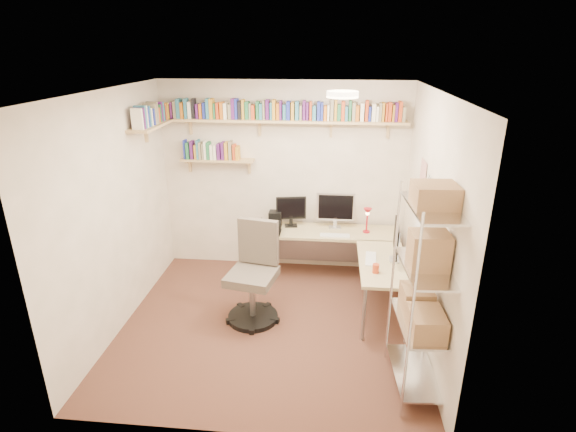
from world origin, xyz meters
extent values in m
plane|color=#47271E|center=(0.00, 0.00, 0.00)|extent=(3.20, 3.20, 0.00)
cube|color=beige|center=(0.00, 1.50, 1.25)|extent=(3.20, 0.04, 2.50)
cube|color=beige|center=(-1.60, 0.00, 1.25)|extent=(0.04, 3.00, 2.50)
cube|color=beige|center=(1.60, 0.00, 1.25)|extent=(0.04, 3.00, 2.50)
cube|color=beige|center=(0.00, -1.50, 1.25)|extent=(3.20, 0.04, 2.50)
cube|color=white|center=(0.00, 0.00, 2.50)|extent=(3.20, 3.00, 0.04)
cube|color=silver|center=(1.59, 0.55, 1.55)|extent=(0.01, 0.30, 0.42)
cube|color=white|center=(1.59, 0.15, 1.50)|extent=(0.01, 0.28, 0.38)
cylinder|color=#FFEAC6|center=(0.70, 0.20, 2.46)|extent=(0.30, 0.30, 0.06)
cube|color=tan|center=(0.00, 1.38, 2.02)|extent=(3.05, 0.25, 0.03)
cube|color=tan|center=(-1.48, 0.95, 2.02)|extent=(0.25, 1.00, 0.03)
cube|color=tan|center=(-0.85, 1.40, 1.50)|extent=(0.95, 0.20, 0.02)
cube|color=tan|center=(-1.20, 1.44, 1.95)|extent=(0.03, 0.20, 0.20)
cube|color=tan|center=(-0.30, 1.44, 1.95)|extent=(0.03, 0.20, 0.20)
cube|color=tan|center=(0.60, 1.44, 1.95)|extent=(0.03, 0.20, 0.20)
cube|color=tan|center=(1.30, 1.44, 1.95)|extent=(0.03, 0.20, 0.20)
cube|color=#246E40|center=(-1.46, 1.38, 2.12)|extent=(0.03, 0.14, 0.17)
cube|color=#521B66|center=(-1.42, 1.38, 2.12)|extent=(0.03, 0.13, 0.17)
cube|color=#521B66|center=(-1.39, 1.38, 2.13)|extent=(0.03, 0.12, 0.19)
cube|color=gray|center=(-1.34, 1.38, 2.14)|extent=(0.04, 0.14, 0.21)
cube|color=teal|center=(-1.30, 1.38, 2.15)|extent=(0.04, 0.14, 0.24)
cube|color=#CA6817|center=(-1.25, 1.38, 2.13)|extent=(0.04, 0.14, 0.20)
cube|color=teal|center=(-1.20, 1.38, 2.16)|extent=(0.03, 0.13, 0.24)
cube|color=white|center=(-1.16, 1.38, 2.14)|extent=(0.04, 0.12, 0.20)
cube|color=black|center=(-1.10, 1.38, 2.16)|extent=(0.03, 0.11, 0.24)
cube|color=#521B66|center=(-1.06, 1.38, 2.12)|extent=(0.03, 0.13, 0.18)
cube|color=#CA6817|center=(-1.02, 1.38, 2.12)|extent=(0.03, 0.12, 0.18)
cube|color=#1F2DA3|center=(-0.97, 1.38, 2.13)|extent=(0.04, 0.11, 0.19)
cube|color=teal|center=(-0.92, 1.38, 2.16)|extent=(0.04, 0.14, 0.25)
cube|color=#C28924|center=(-0.88, 1.38, 2.16)|extent=(0.04, 0.15, 0.24)
cube|color=#246E40|center=(-0.84, 1.38, 2.13)|extent=(0.02, 0.13, 0.19)
cube|color=#C7411A|center=(-0.80, 1.38, 2.13)|extent=(0.03, 0.15, 0.19)
cube|color=#CA6817|center=(-0.75, 1.38, 2.14)|extent=(0.04, 0.13, 0.20)
cube|color=white|center=(-0.70, 1.38, 2.13)|extent=(0.04, 0.15, 0.19)
cube|color=gray|center=(-0.65, 1.38, 2.13)|extent=(0.04, 0.12, 0.18)
cube|color=#521B66|center=(-0.60, 1.38, 2.16)|extent=(0.04, 0.13, 0.25)
cube|color=#1F2DA3|center=(-0.57, 1.38, 2.16)|extent=(0.03, 0.14, 0.25)
cube|color=black|center=(-0.52, 1.38, 2.14)|extent=(0.04, 0.13, 0.22)
cube|color=#C28924|center=(-0.48, 1.38, 2.15)|extent=(0.03, 0.12, 0.24)
cube|color=#246E40|center=(-0.44, 1.38, 2.14)|extent=(0.04, 0.12, 0.21)
cube|color=gray|center=(-0.39, 1.38, 2.13)|extent=(0.02, 0.12, 0.19)
cube|color=#C7411A|center=(-0.36, 1.38, 2.12)|extent=(0.04, 0.15, 0.17)
cube|color=#246E40|center=(-0.30, 1.38, 2.14)|extent=(0.04, 0.11, 0.22)
cube|color=teal|center=(-0.26, 1.38, 2.13)|extent=(0.03, 0.13, 0.19)
cube|color=gray|center=(-0.23, 1.38, 2.15)|extent=(0.02, 0.11, 0.23)
cube|color=#521B66|center=(-0.18, 1.38, 2.15)|extent=(0.04, 0.11, 0.24)
cube|color=teal|center=(-0.14, 1.38, 2.14)|extent=(0.02, 0.13, 0.20)
cube|color=#C28924|center=(-0.10, 1.38, 2.15)|extent=(0.04, 0.13, 0.24)
cube|color=#CA6817|center=(-0.05, 1.38, 2.13)|extent=(0.04, 0.11, 0.20)
cube|color=#521B66|center=(-0.02, 1.38, 2.15)|extent=(0.02, 0.13, 0.23)
cube|color=teal|center=(0.03, 1.38, 2.13)|extent=(0.04, 0.11, 0.18)
cube|color=#1F2DA3|center=(0.08, 1.38, 2.15)|extent=(0.04, 0.14, 0.22)
cube|color=#C28924|center=(0.13, 1.38, 2.14)|extent=(0.04, 0.13, 0.21)
cube|color=teal|center=(0.18, 1.38, 2.15)|extent=(0.04, 0.11, 0.22)
cube|color=gray|center=(0.23, 1.38, 2.12)|extent=(0.03, 0.11, 0.18)
cube|color=#521B66|center=(0.27, 1.38, 2.15)|extent=(0.03, 0.12, 0.23)
cube|color=#521B66|center=(0.31, 1.38, 2.14)|extent=(0.03, 0.12, 0.21)
cube|color=#C7411A|center=(0.35, 1.38, 2.15)|extent=(0.03, 0.13, 0.22)
cube|color=teal|center=(0.39, 1.38, 2.12)|extent=(0.04, 0.15, 0.17)
cube|color=#1F2DA3|center=(0.45, 1.38, 2.15)|extent=(0.04, 0.15, 0.22)
cube|color=#1F2DA3|center=(0.48, 1.38, 2.14)|extent=(0.03, 0.13, 0.21)
cube|color=#CA6817|center=(0.52, 1.38, 2.12)|extent=(0.03, 0.14, 0.17)
cube|color=white|center=(0.56, 1.38, 2.13)|extent=(0.02, 0.13, 0.18)
cube|color=gray|center=(0.60, 1.38, 2.16)|extent=(0.04, 0.11, 0.25)
cube|color=#C28924|center=(0.65, 1.38, 2.16)|extent=(0.03, 0.12, 0.24)
cube|color=#246E40|center=(0.69, 1.38, 2.13)|extent=(0.04, 0.11, 0.19)
cube|color=#C7411A|center=(0.74, 1.38, 2.15)|extent=(0.04, 0.15, 0.23)
cube|color=teal|center=(0.78, 1.38, 2.12)|extent=(0.03, 0.15, 0.17)
cube|color=#246E40|center=(0.82, 1.38, 2.15)|extent=(0.03, 0.13, 0.24)
cube|color=gray|center=(0.86, 1.38, 2.14)|extent=(0.04, 0.15, 0.22)
cube|color=#CA6817|center=(0.91, 1.38, 2.12)|extent=(0.04, 0.13, 0.18)
cube|color=white|center=(0.96, 1.38, 2.14)|extent=(0.04, 0.13, 0.21)
cube|color=#C7411A|center=(1.02, 1.38, 2.16)|extent=(0.04, 0.11, 0.24)
cube|color=#1F2DA3|center=(1.06, 1.38, 2.12)|extent=(0.03, 0.14, 0.17)
cube|color=white|center=(1.10, 1.38, 2.14)|extent=(0.04, 0.14, 0.21)
cube|color=white|center=(1.14, 1.38, 2.12)|extent=(0.03, 0.15, 0.17)
cube|color=gray|center=(1.18, 1.38, 2.14)|extent=(0.03, 0.13, 0.22)
cube|color=#C28924|center=(1.21, 1.38, 2.14)|extent=(0.03, 0.15, 0.22)
cube|color=#C7411A|center=(1.25, 1.38, 2.14)|extent=(0.02, 0.13, 0.21)
cube|color=#C7411A|center=(1.29, 1.38, 2.15)|extent=(0.04, 0.12, 0.22)
cube|color=#C28924|center=(1.33, 1.38, 2.13)|extent=(0.02, 0.11, 0.19)
cube|color=#521B66|center=(1.37, 1.38, 2.15)|extent=(0.03, 0.14, 0.22)
cube|color=#C7411A|center=(1.41, 1.38, 2.15)|extent=(0.04, 0.15, 0.23)
cube|color=gray|center=(1.46, 1.38, 2.12)|extent=(0.04, 0.14, 0.17)
cube|color=white|center=(-1.48, 0.52, 2.15)|extent=(0.12, 0.03, 0.23)
cube|color=#521B66|center=(-1.48, 0.56, 2.15)|extent=(0.13, 0.04, 0.23)
cube|color=teal|center=(-1.48, 0.61, 2.16)|extent=(0.13, 0.04, 0.24)
cube|color=white|center=(-1.48, 0.65, 2.15)|extent=(0.13, 0.03, 0.24)
cube|color=#1F2DA3|center=(-1.48, 0.68, 2.14)|extent=(0.13, 0.03, 0.21)
cube|color=teal|center=(-1.48, 0.72, 2.15)|extent=(0.14, 0.03, 0.23)
cube|color=white|center=(-1.48, 0.76, 2.13)|extent=(0.15, 0.03, 0.20)
cube|color=#C7411A|center=(-1.48, 0.79, 2.13)|extent=(0.12, 0.02, 0.19)
cube|color=#1F2DA3|center=(-1.48, 0.83, 2.13)|extent=(0.15, 0.04, 0.18)
cube|color=gray|center=(-1.48, 0.86, 2.15)|extent=(0.15, 0.03, 0.23)
cube|color=gray|center=(-1.48, 0.91, 2.14)|extent=(0.13, 0.04, 0.22)
cube|color=gray|center=(-1.48, 0.95, 2.16)|extent=(0.13, 0.03, 0.25)
cube|color=#C7411A|center=(-1.48, 1.00, 2.12)|extent=(0.13, 0.04, 0.17)
cube|color=#246E40|center=(-1.48, 1.04, 2.14)|extent=(0.14, 0.02, 0.20)
cube|color=#521B66|center=(-1.48, 1.09, 2.15)|extent=(0.14, 0.04, 0.23)
cube|color=teal|center=(-1.48, 1.13, 2.15)|extent=(0.15, 0.04, 0.22)
cube|color=black|center=(-1.48, 1.17, 2.12)|extent=(0.14, 0.03, 0.18)
cube|color=#C7411A|center=(-1.48, 1.21, 2.13)|extent=(0.13, 0.03, 0.19)
cube|color=#C28924|center=(-1.48, 1.26, 2.12)|extent=(0.15, 0.03, 0.18)
cube|color=#C28924|center=(-1.48, 1.30, 2.13)|extent=(0.13, 0.04, 0.19)
cube|color=white|center=(-1.48, 1.35, 2.12)|extent=(0.12, 0.02, 0.18)
cube|color=white|center=(-1.48, 1.37, 2.13)|extent=(0.15, 0.02, 0.19)
cube|color=#1F2DA3|center=(-1.27, 1.40, 1.63)|extent=(0.02, 0.12, 0.24)
cube|color=#246E40|center=(-1.23, 1.40, 1.62)|extent=(0.04, 0.15, 0.21)
cube|color=#521B66|center=(-1.18, 1.40, 1.63)|extent=(0.04, 0.12, 0.23)
cube|color=#C28924|center=(-1.13, 1.40, 1.60)|extent=(0.03, 0.11, 0.18)
cube|color=teal|center=(-1.10, 1.40, 1.63)|extent=(0.03, 0.13, 0.24)
cube|color=gray|center=(-1.07, 1.40, 1.62)|extent=(0.03, 0.12, 0.22)
cube|color=gray|center=(-1.03, 1.40, 1.61)|extent=(0.03, 0.12, 0.20)
cube|color=white|center=(-1.00, 1.40, 1.63)|extent=(0.03, 0.13, 0.23)
cube|color=#246E40|center=(-0.96, 1.40, 1.62)|extent=(0.04, 0.14, 0.22)
cube|color=white|center=(-0.91, 1.40, 1.61)|extent=(0.04, 0.15, 0.19)
cube|color=white|center=(-0.87, 1.40, 1.61)|extent=(0.03, 0.15, 0.19)
cube|color=#521B66|center=(-0.82, 1.40, 1.61)|extent=(0.04, 0.13, 0.20)
cube|color=#521B66|center=(-0.77, 1.40, 1.62)|extent=(0.04, 0.12, 0.22)
cube|color=#C28924|center=(-0.72, 1.40, 1.62)|extent=(0.04, 0.14, 0.22)
cube|color=gray|center=(-0.67, 1.40, 1.63)|extent=(0.04, 0.14, 0.24)
cube|color=#C7411A|center=(-0.62, 1.40, 1.61)|extent=(0.04, 0.12, 0.20)
cube|color=#C28924|center=(-0.58, 1.40, 1.60)|extent=(0.04, 0.15, 0.17)
cube|color=tan|center=(0.65, 1.18, 0.64)|extent=(1.68, 0.53, 0.04)
cube|color=tan|center=(1.23, 0.36, 0.64)|extent=(0.53, 1.15, 0.04)
cylinder|color=gray|center=(-0.15, 0.96, 0.31)|extent=(0.04, 0.04, 0.62)
cylinder|color=gray|center=(-0.15, 1.40, 0.31)|extent=(0.04, 0.04, 0.62)
cylinder|color=gray|center=(1.45, 1.40, 0.31)|extent=(0.04, 0.04, 0.62)
cylinder|color=gray|center=(1.00, -0.18, 0.31)|extent=(0.04, 0.04, 0.62)
cylinder|color=gray|center=(1.45, -0.18, 0.31)|extent=(0.04, 0.04, 0.62)
cube|color=gray|center=(0.65, 1.41, 0.35)|extent=(1.60, 0.02, 0.49)
cube|color=silver|center=(0.69, 1.29, 0.95)|extent=(0.49, 0.03, 0.37)
cube|color=black|center=(0.69, 1.27, 0.95)|extent=(0.44, 0.00, 0.32)
cube|color=black|center=(0.12, 1.29, 0.91)|extent=(0.39, 0.03, 0.30)
cube|color=black|center=(1.35, 0.40, 0.93)|extent=(0.03, 0.51, 0.34)
cube|color=white|center=(1.33, 0.40, 0.93)|extent=(0.00, 0.46, 0.29)
cube|color=white|center=(0.69, 1.02, 0.66)|extent=(0.37, 0.12, 0.01)
cube|color=white|center=(1.09, 0.40, 0.66)|extent=(0.12, 0.35, 0.01)
cylinder|color=#A30D19|center=(1.09, 1.18, 0.66)|extent=(0.09, 0.09, 0.02)
cylinder|color=#A30D19|center=(1.09, 1.18, 0.80)|extent=(0.02, 0.02, 0.25)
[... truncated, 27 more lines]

